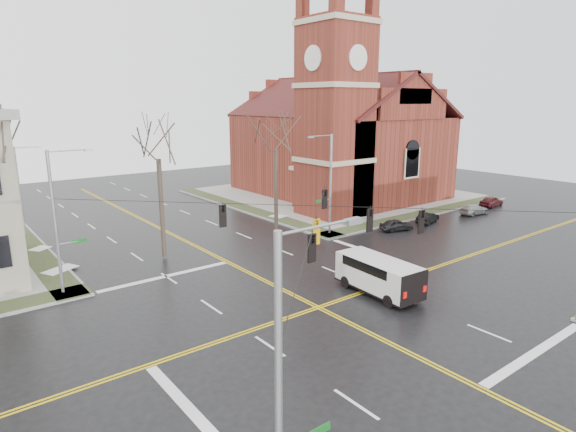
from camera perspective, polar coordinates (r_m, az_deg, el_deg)
ground at (r=29.23m, az=3.60°, el=-10.77°), size 120.00×120.00×0.00m
sidewalks at (r=29.19m, az=3.60°, el=-10.63°), size 80.00×80.00×0.17m
road_markings at (r=29.22m, az=3.60°, el=-10.76°), size 100.00×100.00×0.01m
church at (r=61.76m, az=5.82°, el=10.13°), size 24.28×27.48×27.50m
signal_pole_ne at (r=43.35m, az=4.90°, el=4.10°), size 2.75×0.22×9.00m
signal_pole_nw at (r=32.81m, az=-25.63°, el=-0.26°), size 2.75×0.22×9.00m
signal_pole_sw at (r=12.70m, az=-0.43°, el=-20.22°), size 2.75×0.22×9.00m
span_wires at (r=27.27m, az=3.79°, el=1.20°), size 23.02×23.02×0.03m
traffic_signals at (r=26.96m, az=4.70°, el=-0.60°), size 8.21×8.26×1.30m
streetlight_north_a at (r=49.00m, az=-29.08°, el=2.95°), size 2.30×0.20×8.00m
cargo_van at (r=31.37m, az=10.37°, el=-6.61°), size 2.63×6.05×2.25m
parked_car_a at (r=46.67m, az=12.74°, el=-1.03°), size 3.51×2.18×1.12m
parked_car_b at (r=50.35m, az=16.22°, el=-0.19°), size 3.50×1.91×1.09m
parked_car_c at (r=55.79m, az=21.20°, el=0.72°), size 3.83×1.84×1.08m
parked_car_d at (r=60.77m, az=22.97°, el=1.63°), size 3.70×1.70×1.23m
tree_nw_near at (r=37.19m, az=-15.15°, el=7.32°), size 4.00×4.00×11.46m
tree_ne at (r=42.36m, az=-1.47°, el=8.57°), size 4.00×4.00×11.55m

